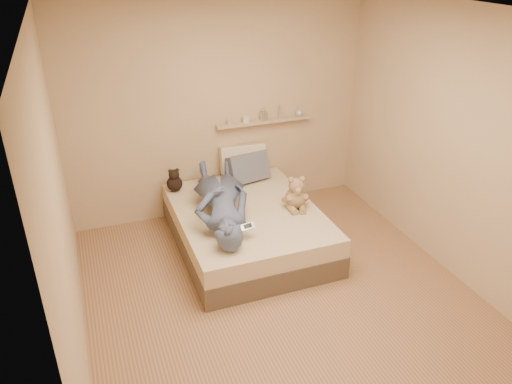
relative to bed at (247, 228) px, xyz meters
name	(u,v)px	position (x,y,z in m)	size (l,w,h in m)	color
room	(283,172)	(0.00, -0.93, 1.08)	(3.80, 3.80, 3.80)	#A07453
bed	(247,228)	(0.00, 0.00, 0.00)	(1.50, 1.90, 0.45)	brown
game_console	(248,227)	(-0.19, -0.55, 0.36)	(0.16, 0.09, 0.05)	#B5B8BC
teddy_bear	(296,195)	(0.51, -0.15, 0.38)	(0.31, 0.31, 0.38)	#8F6D4E
dark_plush	(174,181)	(-0.63, 0.73, 0.35)	(0.18, 0.18, 0.28)	black
pillow_cream	(243,161)	(0.25, 0.83, 0.43)	(0.55, 0.16, 0.40)	beige
pillow_grey	(248,168)	(0.27, 0.69, 0.40)	(0.50, 0.14, 0.34)	slate
person	(221,199)	(-0.30, -0.01, 0.42)	(0.58, 1.59, 0.38)	#4F567C
wall_shelf	(264,121)	(0.55, 0.91, 0.88)	(1.20, 0.12, 0.03)	tan
shelf_bottles	(270,115)	(0.63, 0.91, 0.95)	(0.98, 0.10, 0.18)	beige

